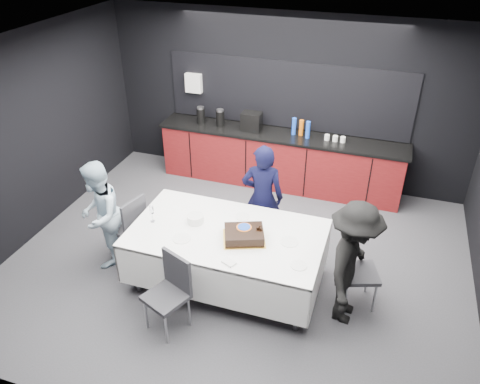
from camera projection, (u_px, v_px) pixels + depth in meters
name	position (u px, v px, depth m)	size (l,w,h in m)	color
ground	(238.00, 262.00, 6.32)	(6.00, 6.00, 0.00)	#434349
room_shell	(237.00, 136.00, 5.35)	(6.04, 5.04, 2.82)	white
kitchenette	(279.00, 155.00, 7.84)	(4.10, 0.64, 2.05)	#5D0E10
party_table	(227.00, 241.00, 5.66)	(2.32, 1.32, 0.78)	#99999E
cake_assembly	(244.00, 235.00, 5.44)	(0.60, 0.54, 0.16)	gold
plate_stack	(195.00, 219.00, 5.74)	(0.20, 0.20, 0.10)	white
loose_plate_near	(182.00, 238.00, 5.48)	(0.22, 0.22, 0.01)	white
loose_plate_right_a	(289.00, 242.00, 5.42)	(0.22, 0.22, 0.01)	white
loose_plate_right_b	(299.00, 265.00, 5.07)	(0.18, 0.18, 0.01)	white
loose_plate_far	(242.00, 217.00, 5.86)	(0.18, 0.18, 0.01)	white
fork_pile	(229.00, 262.00, 5.10)	(0.15, 0.09, 0.02)	white
champagne_flute	(152.00, 211.00, 5.70)	(0.06, 0.06, 0.22)	white
chair_left	(130.00, 223.00, 6.17)	(0.51, 0.51, 0.92)	#2D2D32
chair_right	(353.00, 268.00, 5.41)	(0.54, 0.54, 0.92)	#2D2D32
chair_near	(171.00, 288.00, 5.13)	(0.55, 0.55, 0.92)	#2D2D32
person_center	(262.00, 198.00, 6.26)	(0.56, 0.37, 1.55)	black
person_left	(100.00, 215.00, 5.98)	(0.71, 0.55, 1.46)	#ADC7D9
person_right	(352.00, 264.00, 5.10)	(0.99, 0.57, 1.54)	black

